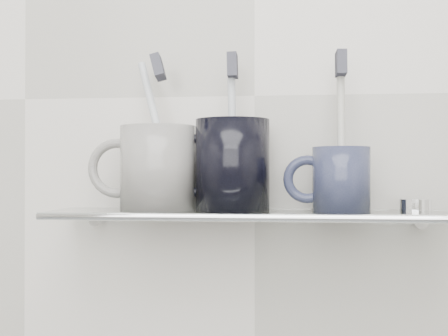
# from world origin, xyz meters

# --- Properties ---
(wall_back) EXTENTS (2.50, 0.00, 2.50)m
(wall_back) POSITION_xyz_m (0.00, 1.10, 1.25)
(wall_back) COLOR silver
(wall_back) RESTS_ON ground
(shelf_glass) EXTENTS (0.50, 0.12, 0.01)m
(shelf_glass) POSITION_xyz_m (0.00, 1.04, 1.10)
(shelf_glass) COLOR silver
(shelf_glass) RESTS_ON wall_back
(shelf_rail) EXTENTS (0.50, 0.01, 0.01)m
(shelf_rail) POSITION_xyz_m (0.00, 0.98, 1.10)
(shelf_rail) COLOR silver
(shelf_rail) RESTS_ON shelf_glass
(bracket_left) EXTENTS (0.02, 0.03, 0.02)m
(bracket_left) POSITION_xyz_m (-0.21, 1.09, 1.09)
(bracket_left) COLOR silver
(bracket_left) RESTS_ON wall_back
(bracket_right) EXTENTS (0.02, 0.03, 0.02)m
(bracket_right) POSITION_xyz_m (0.21, 1.09, 1.09)
(bracket_right) COLOR silver
(bracket_right) RESTS_ON wall_back
(mug_left) EXTENTS (0.12, 0.12, 0.11)m
(mug_left) POSITION_xyz_m (-0.12, 1.04, 1.15)
(mug_left) COLOR silver
(mug_left) RESTS_ON shelf_glass
(mug_left_handle) EXTENTS (0.08, 0.01, 0.08)m
(mug_left_handle) POSITION_xyz_m (-0.17, 1.04, 1.15)
(mug_left_handle) COLOR silver
(mug_left_handle) RESTS_ON mug_left
(toothbrush_left) EXTENTS (0.06, 0.05, 0.18)m
(toothbrush_left) POSITION_xyz_m (-0.12, 1.04, 1.20)
(toothbrush_left) COLOR silver
(toothbrush_left) RESTS_ON mug_left
(bristles_left) EXTENTS (0.02, 0.03, 0.04)m
(bristles_left) POSITION_xyz_m (-0.12, 1.04, 1.28)
(bristles_left) COLOR #373843
(bristles_left) RESTS_ON toothbrush_left
(mug_center) EXTENTS (0.12, 0.12, 0.11)m
(mug_center) POSITION_xyz_m (-0.02, 1.04, 1.16)
(mug_center) COLOR black
(mug_center) RESTS_ON shelf_glass
(mug_center_handle) EXTENTS (0.08, 0.01, 0.08)m
(mug_center_handle) POSITION_xyz_m (-0.08, 1.04, 1.16)
(mug_center_handle) COLOR black
(mug_center_handle) RESTS_ON mug_center
(toothbrush_center) EXTENTS (0.02, 0.03, 0.19)m
(toothbrush_center) POSITION_xyz_m (-0.02, 1.04, 1.20)
(toothbrush_center) COLOR silver
(toothbrush_center) RESTS_ON mug_center
(bristles_center) EXTENTS (0.01, 0.02, 0.03)m
(bristles_center) POSITION_xyz_m (-0.02, 1.04, 1.28)
(bristles_center) COLOR #373843
(bristles_center) RESTS_ON toothbrush_center
(mug_right) EXTENTS (0.09, 0.09, 0.08)m
(mug_right) POSITION_xyz_m (0.11, 1.04, 1.14)
(mug_right) COLOR #1F223D
(mug_right) RESTS_ON shelf_glass
(mug_right_handle) EXTENTS (0.06, 0.01, 0.06)m
(mug_right_handle) POSITION_xyz_m (0.07, 1.04, 1.14)
(mug_right_handle) COLOR #1F223D
(mug_right_handle) RESTS_ON mug_right
(toothbrush_right) EXTENTS (0.01, 0.03, 0.19)m
(toothbrush_right) POSITION_xyz_m (0.11, 1.04, 1.20)
(toothbrush_right) COLOR beige
(toothbrush_right) RESTS_ON mug_right
(bristles_right) EXTENTS (0.01, 0.03, 0.03)m
(bristles_right) POSITION_xyz_m (0.11, 1.04, 1.28)
(bristles_right) COLOR #373843
(bristles_right) RESTS_ON toothbrush_right
(chrome_cap) EXTENTS (0.04, 0.04, 0.02)m
(chrome_cap) POSITION_xyz_m (0.20, 1.04, 1.11)
(chrome_cap) COLOR silver
(chrome_cap) RESTS_ON shelf_glass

